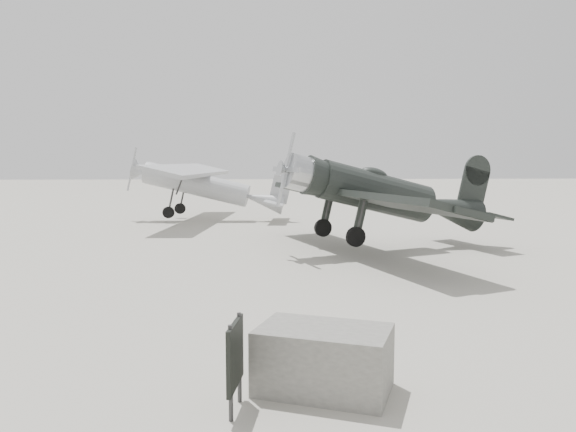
% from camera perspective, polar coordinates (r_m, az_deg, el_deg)
% --- Properties ---
extents(ground, '(160.00, 160.00, 0.00)m').
position_cam_1_polar(ground, '(17.18, -6.38, -5.08)').
color(ground, gray).
rests_on(ground, ground).
extents(lowwing_monoplane, '(8.43, 11.57, 3.75)m').
position_cam_1_polar(lowwing_monoplane, '(20.09, 9.76, 2.12)').
color(lowwing_monoplane, black).
rests_on(lowwing_monoplane, ground).
extents(highwing_monoplane, '(8.55, 12.02, 3.40)m').
position_cam_1_polar(highwing_monoplane, '(30.13, -8.65, 3.56)').
color(highwing_monoplane, gray).
rests_on(highwing_monoplane, ground).
extents(equipment_block, '(2.08, 1.70, 0.90)m').
position_cam_1_polar(equipment_block, '(8.02, 3.65, -14.34)').
color(equipment_block, slate).
rests_on(equipment_block, ground).
extents(sign_board, '(0.19, 0.83, 1.21)m').
position_cam_1_polar(sign_board, '(7.35, -5.40, -13.99)').
color(sign_board, '#333333').
rests_on(sign_board, ground).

